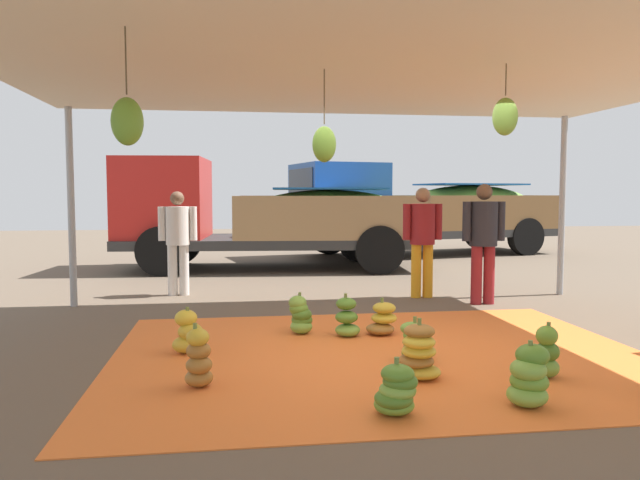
{
  "coord_description": "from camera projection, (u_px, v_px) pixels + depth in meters",
  "views": [
    {
      "loc": [
        -1.48,
        -5.98,
        1.64
      ],
      "look_at": [
        -0.48,
        1.1,
        1.1
      ],
      "focal_mm": 34.42,
      "sensor_mm": 36.0,
      "label": 1
    }
  ],
  "objects": [
    {
      "name": "banana_bunch_9",
      "position": [
        547.0,
        353.0,
        5.43
      ],
      "size": [
        0.31,
        0.31,
        0.5
      ],
      "color": "#6B9E38",
      "rests_on": "tarp_orange"
    },
    {
      "name": "banana_bunch_8",
      "position": [
        347.0,
        319.0,
        7.03
      ],
      "size": [
        0.33,
        0.34,
        0.49
      ],
      "color": "#75A83D",
      "rests_on": "tarp_orange"
    },
    {
      "name": "banana_bunch_10",
      "position": [
        199.0,
        360.0,
        5.16
      ],
      "size": [
        0.32,
        0.32,
        0.55
      ],
      "color": "#996628",
      "rests_on": "tarp_orange"
    },
    {
      "name": "worker_2",
      "position": [
        422.0,
        234.0,
        9.66
      ],
      "size": [
        0.64,
        0.39,
        1.74
      ],
      "color": "orange",
      "rests_on": "ground"
    },
    {
      "name": "banana_bunch_6",
      "position": [
        300.0,
        316.0,
        7.16
      ],
      "size": [
        0.36,
        0.36,
        0.48
      ],
      "color": "#75A83D",
      "rests_on": "tarp_orange"
    },
    {
      "name": "worker_1",
      "position": [
        178.0,
        235.0,
        9.88
      ],
      "size": [
        0.62,
        0.38,
        1.68
      ],
      "color": "silver",
      "rests_on": "ground"
    },
    {
      "name": "cargo_truck_main",
      "position": [
        259.0,
        214.0,
        13.38
      ],
      "size": [
        6.65,
        2.87,
        2.4
      ],
      "color": "#2D2D2D",
      "rests_on": "ground"
    },
    {
      "name": "banana_bunch_3",
      "position": [
        419.0,
        353.0,
        5.42
      ],
      "size": [
        0.46,
        0.46,
        0.54
      ],
      "color": "gold",
      "rests_on": "tarp_orange"
    },
    {
      "name": "ground_plane",
      "position": [
        334.0,
        303.0,
        9.2
      ],
      "size": [
        40.0,
        40.0,
        0.0
      ],
      "primitive_type": "plane",
      "color": "brown"
    },
    {
      "name": "cargo_truck_far",
      "position": [
        419.0,
        209.0,
        16.41
      ],
      "size": [
        7.48,
        3.74,
        2.4
      ],
      "color": "#2D2D2D",
      "rests_on": "ground"
    },
    {
      "name": "tarp_orange",
      "position": [
        381.0,
        355.0,
        6.23
      ],
      "size": [
        5.41,
        4.24,
        0.01
      ],
      "primitive_type": "cube",
      "color": "orange",
      "rests_on": "ground"
    },
    {
      "name": "banana_bunch_0",
      "position": [
        415.0,
        343.0,
        6.0
      ],
      "size": [
        0.36,
        0.4,
        0.43
      ],
      "color": "#518428",
      "rests_on": "tarp_orange"
    },
    {
      "name": "banana_bunch_5",
      "position": [
        396.0,
        391.0,
        4.51
      ],
      "size": [
        0.41,
        0.43,
        0.43
      ],
      "color": "#60932D",
      "rests_on": "tarp_orange"
    },
    {
      "name": "banana_bunch_1",
      "position": [
        383.0,
        320.0,
        7.12
      ],
      "size": [
        0.47,
        0.47,
        0.43
      ],
      "color": "#996628",
      "rests_on": "tarp_orange"
    },
    {
      "name": "worker_0",
      "position": [
        484.0,
        234.0,
        9.08
      ],
      "size": [
        0.65,
        0.4,
        1.79
      ],
      "color": "maroon",
      "rests_on": "ground"
    },
    {
      "name": "banana_bunch_7",
      "position": [
        187.0,
        333.0,
        6.29
      ],
      "size": [
        0.4,
        0.37,
        0.48
      ],
      "color": "gold",
      "rests_on": "tarp_orange"
    },
    {
      "name": "tent_canopy",
      "position": [
        385.0,
        69.0,
        5.93
      ],
      "size": [
        8.0,
        7.0,
        2.94
      ],
      "color": "#9EA0A5",
      "rests_on": "ground"
    },
    {
      "name": "banana_bunch_4",
      "position": [
        529.0,
        377.0,
        4.71
      ],
      "size": [
        0.44,
        0.44,
        0.51
      ],
      "color": "#75A83D",
      "rests_on": "tarp_orange"
    }
  ]
}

